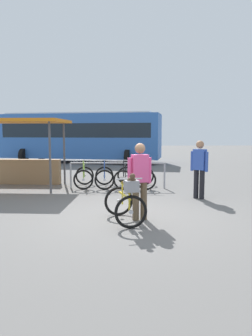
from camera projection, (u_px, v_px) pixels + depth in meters
ground_plane at (130, 216)px, 7.12m from camera, size 80.00×80.00×0.00m
bike_rack_rail at (117, 169)px, 10.68m from camera, size 3.20×0.24×0.88m
racked_bike_lime at (84, 177)px, 10.93m from camera, size 0.73×1.12×0.97m
racked_bike_blue at (104, 177)px, 10.91m from camera, size 0.71×1.15×0.98m
racked_bike_black at (125, 177)px, 10.89m from camera, size 0.80×1.19×0.98m
racked_bike_red at (145, 177)px, 10.86m from camera, size 0.70×1.11×0.97m
featured_bicycle at (126, 200)px, 6.54m from camera, size 0.89×1.25×1.09m
person_with_featured_bike at (140, 178)px, 6.75m from camera, size 0.51×0.29×1.64m
pedestrian_with_backpack at (200, 166)px, 8.97m from camera, size 0.47×0.46×1.64m
bus_distant at (80, 135)px, 20.09m from camera, size 10.30×4.77×3.08m
market_stall at (23, 146)px, 11.10m from camera, size 3.27×2.53×2.30m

